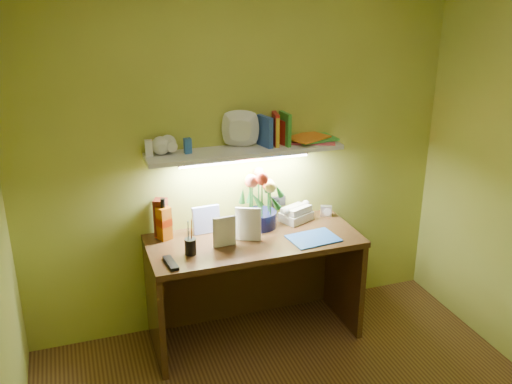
% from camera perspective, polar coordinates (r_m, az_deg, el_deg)
% --- Properties ---
extents(desk, '(1.40, 0.60, 0.75)m').
position_cam_1_polar(desk, '(3.94, -0.18, -9.59)').
color(desk, '#3C1D10').
rests_on(desk, ground).
extents(flower_bouquet, '(0.30, 0.30, 0.39)m').
position_cam_1_polar(flower_bouquet, '(3.86, 0.44, -0.81)').
color(flower_bouquet, '#0D0F33').
rests_on(flower_bouquet, desk).
extents(telephone, '(0.25, 0.23, 0.12)m').
position_cam_1_polar(telephone, '(4.02, 4.03, -2.02)').
color(telephone, beige).
rests_on(telephone, desk).
extents(desk_clock, '(0.09, 0.07, 0.08)m').
position_cam_1_polar(desk_clock, '(4.12, 7.02, -1.90)').
color(desk_clock, silver).
rests_on(desk_clock, desk).
extents(whisky_bottle, '(0.10, 0.10, 0.28)m').
position_cam_1_polar(whisky_bottle, '(3.75, -9.20, -2.68)').
color(whisky_bottle, '#A64A05').
rests_on(whisky_bottle, desk).
extents(whisky_box, '(0.11, 0.11, 0.26)m').
position_cam_1_polar(whisky_box, '(3.80, -9.47, -2.56)').
color(whisky_box, '#5F1C0E').
rests_on(whisky_box, desk).
extents(pen_cup, '(0.08, 0.08, 0.18)m').
position_cam_1_polar(pen_cup, '(3.55, -6.59, -4.90)').
color(pen_cup, black).
rests_on(pen_cup, desk).
extents(art_card, '(0.19, 0.05, 0.18)m').
position_cam_1_polar(art_card, '(3.83, -5.00, -2.76)').
color(art_card, white).
rests_on(art_card, desk).
extents(tv_remote, '(0.07, 0.19, 0.02)m').
position_cam_1_polar(tv_remote, '(3.48, -8.52, -7.03)').
color(tv_remote, black).
rests_on(tv_remote, desk).
extents(blue_folder, '(0.34, 0.26, 0.01)m').
position_cam_1_polar(blue_folder, '(3.77, 5.76, -4.63)').
color(blue_folder, blue).
rests_on(blue_folder, desk).
extents(desk_book_a, '(0.15, 0.02, 0.21)m').
position_cam_1_polar(desk_book_a, '(3.60, -4.34, -4.15)').
color(desk_book_a, beige).
rests_on(desk_book_a, desk).
extents(desk_book_b, '(0.16, 0.09, 0.23)m').
position_cam_1_polar(desk_book_b, '(3.70, -2.08, -3.18)').
color(desk_book_b, white).
rests_on(desk_book_b, desk).
extents(wall_shelf, '(1.32, 0.35, 0.25)m').
position_cam_1_polar(wall_shelf, '(3.72, -0.98, 4.71)').
color(wall_shelf, white).
rests_on(wall_shelf, ground).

